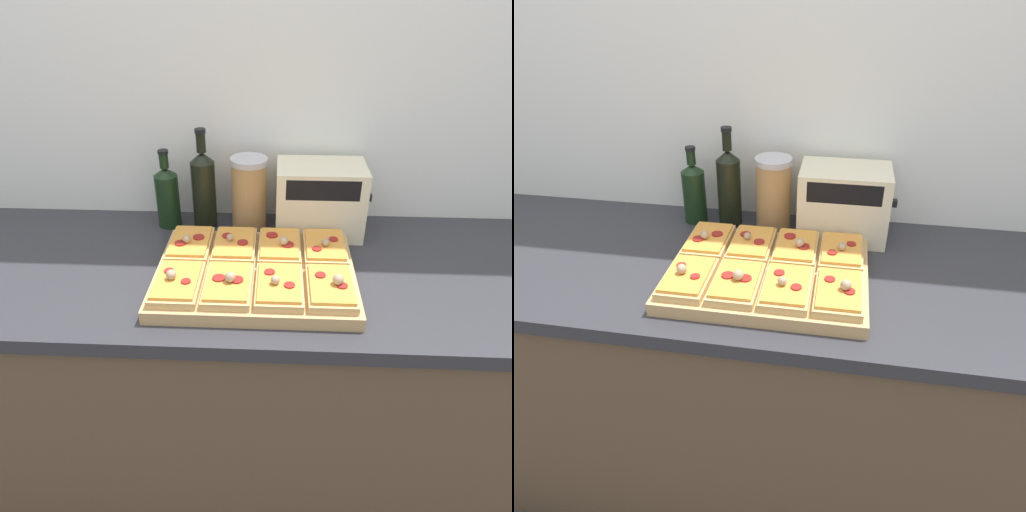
# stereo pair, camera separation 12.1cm
# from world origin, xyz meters

# --- Properties ---
(wall_back) EXTENTS (6.00, 0.06, 2.50)m
(wall_back) POSITION_xyz_m (0.00, 0.67, 1.25)
(wall_back) COLOR silver
(wall_back) RESTS_ON ground_plane
(kitchen_counter) EXTENTS (2.63, 0.67, 0.92)m
(kitchen_counter) POSITION_xyz_m (0.00, 0.32, 0.46)
(kitchen_counter) COLOR brown
(kitchen_counter) RESTS_ON ground_plane
(cutting_board) EXTENTS (0.52, 0.40, 0.04)m
(cutting_board) POSITION_xyz_m (0.07, 0.25, 0.94)
(cutting_board) COLOR tan
(cutting_board) RESTS_ON kitchen_counter
(pizza_slice_back_left) EXTENTS (0.12, 0.18, 0.05)m
(pizza_slice_back_left) POSITION_xyz_m (-0.11, 0.35, 0.97)
(pizza_slice_back_left) COLOR tan
(pizza_slice_back_left) RESTS_ON cutting_board
(pizza_slice_back_midleft) EXTENTS (0.12, 0.18, 0.05)m
(pizza_slice_back_midleft) POSITION_xyz_m (0.01, 0.35, 0.97)
(pizza_slice_back_midleft) COLOR tan
(pizza_slice_back_midleft) RESTS_ON cutting_board
(pizza_slice_back_midright) EXTENTS (0.12, 0.18, 0.05)m
(pizza_slice_back_midright) POSITION_xyz_m (0.14, 0.35, 0.97)
(pizza_slice_back_midright) COLOR tan
(pizza_slice_back_midright) RESTS_ON cutting_board
(pizza_slice_back_right) EXTENTS (0.12, 0.18, 0.05)m
(pizza_slice_back_right) POSITION_xyz_m (0.26, 0.35, 0.97)
(pizza_slice_back_right) COLOR tan
(pizza_slice_back_right) RESTS_ON cutting_board
(pizza_slice_front_left) EXTENTS (0.12, 0.18, 0.05)m
(pizza_slice_front_left) POSITION_xyz_m (-0.11, 0.16, 0.97)
(pizza_slice_front_left) COLOR tan
(pizza_slice_front_left) RESTS_ON cutting_board
(pizza_slice_front_midleft) EXTENTS (0.12, 0.18, 0.05)m
(pizza_slice_front_midleft) POSITION_xyz_m (0.01, 0.16, 0.97)
(pizza_slice_front_midleft) COLOR tan
(pizza_slice_front_midleft) RESTS_ON cutting_board
(pizza_slice_front_midright) EXTENTS (0.12, 0.18, 0.05)m
(pizza_slice_front_midright) POSITION_xyz_m (0.14, 0.16, 0.97)
(pizza_slice_front_midright) COLOR tan
(pizza_slice_front_midright) RESTS_ON cutting_board
(pizza_slice_front_right) EXTENTS (0.12, 0.18, 0.05)m
(pizza_slice_front_right) POSITION_xyz_m (0.26, 0.16, 0.97)
(pizza_slice_front_right) COLOR tan
(pizza_slice_front_right) RESTS_ON cutting_board
(olive_oil_bottle) EXTENTS (0.07, 0.07, 0.25)m
(olive_oil_bottle) POSITION_xyz_m (-0.22, 0.55, 1.03)
(olive_oil_bottle) COLOR black
(olive_oil_bottle) RESTS_ON kitchen_counter
(wine_bottle) EXTENTS (0.07, 0.07, 0.32)m
(wine_bottle) POSITION_xyz_m (-0.10, 0.55, 1.05)
(wine_bottle) COLOR black
(wine_bottle) RESTS_ON kitchen_counter
(grain_jar_tall) EXTENTS (0.11, 0.11, 0.23)m
(grain_jar_tall) POSITION_xyz_m (0.04, 0.55, 1.04)
(grain_jar_tall) COLOR #AD7F4C
(grain_jar_tall) RESTS_ON kitchen_counter
(toaster_oven) EXTENTS (0.29, 0.18, 0.22)m
(toaster_oven) POSITION_xyz_m (0.26, 0.53, 1.03)
(toaster_oven) COLOR beige
(toaster_oven) RESTS_ON kitchen_counter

